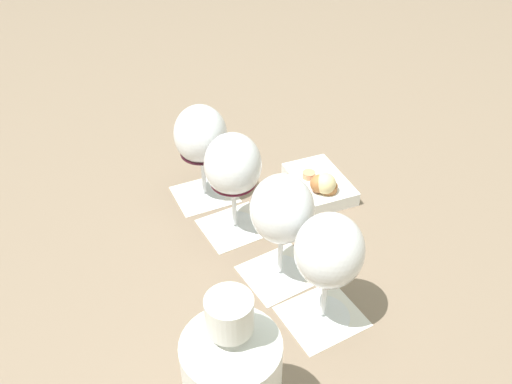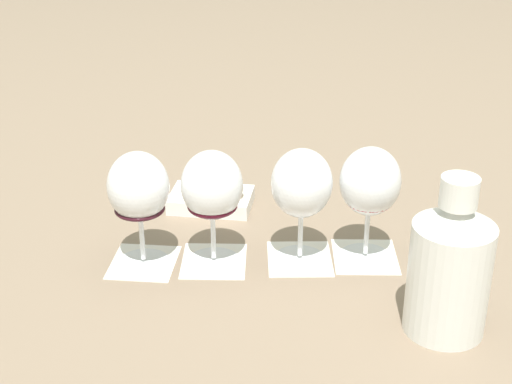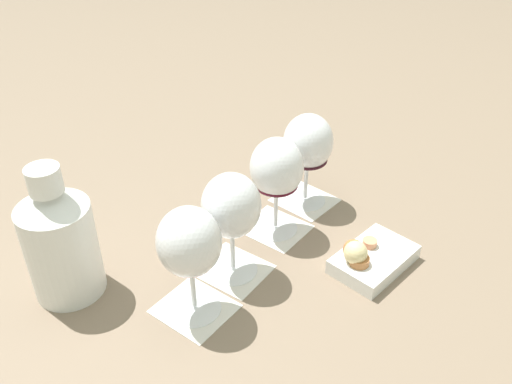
{
  "view_description": "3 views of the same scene",
  "coord_description": "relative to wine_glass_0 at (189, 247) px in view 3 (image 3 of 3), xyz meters",
  "views": [
    {
      "loc": [
        -0.16,
        0.59,
        0.58
      ],
      "look_at": [
        0.0,
        -0.0,
        0.11
      ],
      "focal_mm": 38.0,
      "sensor_mm": 36.0,
      "label": 1
    },
    {
      "loc": [
        0.68,
        0.7,
        0.58
      ],
      "look_at": [
        0.0,
        -0.0,
        0.11
      ],
      "focal_mm": 55.0,
      "sensor_mm": 36.0,
      "label": 2
    },
    {
      "loc": [
        -0.67,
        0.09,
        0.57
      ],
      "look_at": [
        0.0,
        -0.0,
        0.11
      ],
      "focal_mm": 38.0,
      "sensor_mm": 36.0,
      "label": 3
    }
  ],
  "objects": [
    {
      "name": "ground_plane",
      "position": [
        0.12,
        -0.1,
        -0.11
      ],
      "size": [
        8.0,
        8.0,
        0.0
      ],
      "primitive_type": "plane",
      "color": "#7F6B56"
    },
    {
      "name": "tasting_card_0",
      "position": [
        0.0,
        0.0,
        -0.11
      ],
      "size": [
        0.14,
        0.14,
        0.0
      ],
      "color": "silver",
      "rests_on": "ground_plane"
    },
    {
      "name": "tasting_card_1",
      "position": [
        0.07,
        -0.06,
        -0.11
      ],
      "size": [
        0.14,
        0.14,
        0.0
      ],
      "color": "silver",
      "rests_on": "ground_plane"
    },
    {
      "name": "tasting_card_2",
      "position": [
        0.17,
        -0.14,
        -0.11
      ],
      "size": [
        0.14,
        0.14,
        0.0
      ],
      "color": "silver",
      "rests_on": "ground_plane"
    },
    {
      "name": "tasting_card_3",
      "position": [
        0.24,
        -0.21,
        -0.11
      ],
      "size": [
        0.14,
        0.14,
        0.0
      ],
      "color": "silver",
      "rests_on": "ground_plane"
    },
    {
      "name": "wine_glass_0",
      "position": [
        0.0,
        0.0,
        0.0
      ],
      "size": [
        0.09,
        0.09,
        0.17
      ],
      "color": "white",
      "rests_on": "tasting_card_0"
    },
    {
      "name": "wine_glass_1",
      "position": [
        0.07,
        -0.06,
        0.0
      ],
      "size": [
        0.09,
        0.09,
        0.17
      ],
      "color": "white",
      "rests_on": "tasting_card_1"
    },
    {
      "name": "wine_glass_2",
      "position": [
        0.17,
        -0.14,
        0.0
      ],
      "size": [
        0.09,
        0.09,
        0.17
      ],
      "color": "white",
      "rests_on": "tasting_card_2"
    },
    {
      "name": "wine_glass_3",
      "position": [
        0.24,
        -0.21,
        0.0
      ],
      "size": [
        0.09,
        0.09,
        0.17
      ],
      "color": "white",
      "rests_on": "tasting_card_3"
    },
    {
      "name": "ceramic_vase",
      "position": [
        0.07,
        0.18,
        -0.02
      ],
      "size": [
        0.1,
        0.1,
        0.21
      ],
      "color": "white",
      "rests_on": "ground_plane"
    },
    {
      "name": "snack_dish",
      "position": [
        0.05,
        -0.27,
        -0.09
      ],
      "size": [
        0.15,
        0.16,
        0.06
      ],
      "color": "white",
      "rests_on": "ground_plane"
    }
  ]
}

